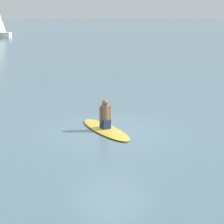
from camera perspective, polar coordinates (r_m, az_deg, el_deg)
name	(u,v)px	position (r m, az deg, el deg)	size (l,w,h in m)	color
ground_plane	(112,131)	(12.52, 0.00, -2.82)	(400.00, 400.00, 0.00)	slate
surfboard	(105,129)	(12.57, -1.00, -2.56)	(2.80, 0.77, 0.08)	gold
person_paddler	(105,115)	(12.44, -1.01, -0.48)	(0.37, 0.42, 0.96)	navy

